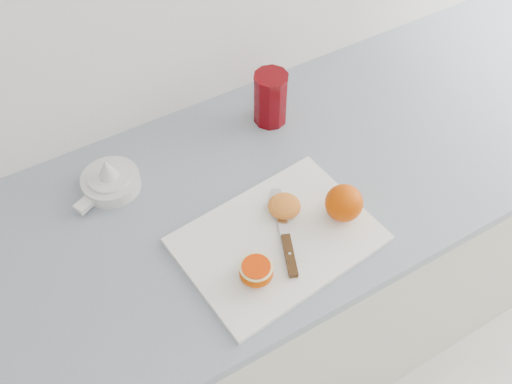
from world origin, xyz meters
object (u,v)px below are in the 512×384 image
Objects in this scene: citrus_juicer at (110,180)px; red_tumbler at (271,100)px; counter at (233,303)px; half_orange at (256,272)px; cutting_board at (278,240)px.

red_tumbler is (0.40, 0.01, 0.04)m from citrus_juicer.
counter is 19.80× the size of red_tumbler.
counter is at bearing 78.13° from half_orange.
half_orange is at bearing -101.87° from counter.
citrus_juicer is at bearing -178.80° from red_tumbler.
cutting_board is at bearing -118.76° from red_tumbler.
citrus_juicer is at bearing 113.10° from half_orange.
citrus_juicer reaches higher than cutting_board.
citrus_juicer reaches higher than counter.
cutting_board is 0.38m from citrus_juicer.
counter is at bearing -141.76° from red_tumbler.
counter is 0.57m from red_tumbler.
citrus_juicer is at bearing 140.96° from counter.
counter is 0.52m from half_orange.
red_tumbler is (0.21, 0.16, 0.50)m from counter.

